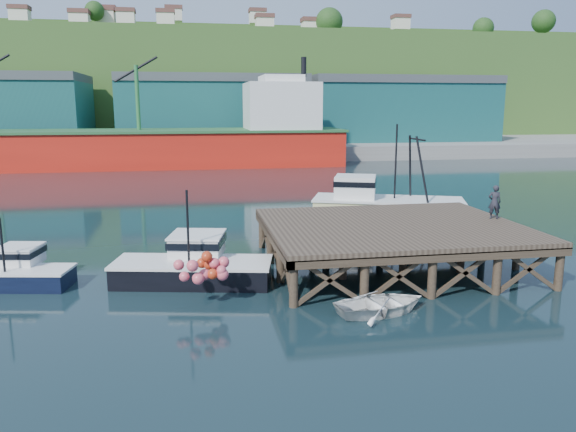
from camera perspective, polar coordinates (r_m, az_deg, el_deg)
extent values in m
plane|color=black|center=(26.54, -0.89, -5.69)|extent=(300.00, 300.00, 0.00)
cube|color=brown|center=(27.43, 10.52, -1.01)|extent=(12.00, 10.00, 0.25)
cube|color=#473828|center=(23.14, 14.69, -4.11)|extent=(12.00, 0.30, 0.35)
cylinder|color=#473828|center=(21.86, 0.57, -7.24)|extent=(0.36, 0.36, 2.60)
cylinder|color=#473828|center=(26.37, 25.83, -5.15)|extent=(0.36, 0.36, 2.60)
cylinder|color=#473828|center=(30.81, -2.66, -1.77)|extent=(0.36, 0.36, 2.60)
cylinder|color=#473828|center=(34.15, 16.67, -0.95)|extent=(0.36, 0.36, 2.60)
cube|color=gray|center=(95.39, -7.68, 7.10)|extent=(160.00, 40.00, 2.00)
cube|color=#1A5654|center=(90.17, -7.63, 10.36)|extent=(28.00, 16.00, 9.00)
cube|color=#1A5654|center=(96.30, 10.80, 10.31)|extent=(30.00, 16.00, 9.00)
cube|color=red|center=(73.71, -16.35, 6.49)|extent=(55.00, 9.50, 4.40)
cube|color=#26592D|center=(73.57, -16.45, 8.27)|extent=(55.50, 10.00, 0.30)
cube|color=silver|center=(74.06, -0.73, 11.06)|extent=(9.00, 9.00, 6.00)
cube|color=silver|center=(74.12, -0.74, 13.61)|extent=(5.00, 7.00, 1.20)
cylinder|color=black|center=(74.75, 1.61, 14.90)|extent=(0.70, 0.70, 2.50)
cube|color=#2D511E|center=(125.18, -8.43, 12.62)|extent=(220.00, 50.00, 22.00)
cube|color=black|center=(27.03, -26.25, -5.72)|extent=(5.20, 2.68, 0.77)
cube|color=silver|center=(26.92, -26.32, -4.90)|extent=(5.31, 2.74, 0.10)
cube|color=silver|center=(27.60, -25.57, -3.67)|extent=(1.89, 1.89, 0.77)
cube|color=black|center=(27.56, -25.60, -3.33)|extent=(1.99, 1.99, 0.26)
cylinder|color=black|center=(26.21, -27.03, -2.71)|extent=(0.10, 0.10, 2.39)
cube|color=black|center=(25.12, -9.65, -5.73)|extent=(7.12, 3.84, 0.93)
cube|color=silver|center=(24.99, -9.69, -4.65)|extent=(7.26, 3.91, 0.12)
cube|color=silver|center=(26.02, -9.19, -2.98)|extent=(2.66, 2.66, 0.93)
cube|color=black|center=(25.97, -9.21, -2.54)|extent=(2.81, 2.81, 0.31)
cylinder|color=black|center=(23.95, -10.14, -1.31)|extent=(0.10, 0.10, 3.32)
sphere|color=#E25363|center=(22.15, -10.20, -6.24)|extent=(0.44, 0.44, 0.44)
sphere|color=#E25363|center=(22.30, -7.81, -5.49)|extent=(0.44, 0.44, 0.44)
sphere|color=#BB3417|center=(21.73, -8.86, -5.39)|extent=(0.44, 0.44, 0.44)
cube|color=beige|center=(37.65, 10.09, 0.43)|extent=(10.10, 6.43, 1.56)
cube|color=silver|center=(37.51, 10.14, 1.67)|extent=(10.32, 6.66, 0.13)
cube|color=silver|center=(36.70, 6.99, 2.72)|extent=(3.29, 3.19, 1.56)
cube|color=black|center=(36.65, 7.00, 3.26)|extent=(3.40, 3.30, 0.35)
cylinder|color=black|center=(37.35, 10.88, 5.17)|extent=(0.12, 0.12, 5.21)
imported|color=white|center=(21.66, 9.49, -8.78)|extent=(3.99, 3.17, 0.74)
imported|color=#212129|center=(29.74, 20.25, 1.34)|extent=(0.72, 0.59, 1.70)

